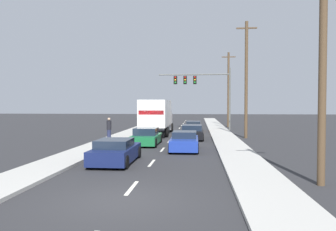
{
  "coord_description": "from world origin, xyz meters",
  "views": [
    {
      "loc": [
        2.35,
        -9.84,
        2.96
      ],
      "look_at": [
        -0.15,
        17.18,
        2.07
      ],
      "focal_mm": 35.05,
      "sensor_mm": 36.0,
      "label": 1
    }
  ],
  "objects_px": {
    "car_navy": "(116,152)",
    "utility_pole_near": "(323,68)",
    "traffic_signal_mast": "(197,84)",
    "car_orange": "(194,127)",
    "utility_pole_far": "(228,89)",
    "box_truck": "(157,115)",
    "car_black": "(192,133)",
    "car_blue": "(184,142)",
    "car_green": "(146,137)",
    "pedestrian_near_corner": "(109,129)",
    "utility_pole_mid": "(246,78)"
  },
  "relations": [
    {
      "from": "box_truck",
      "to": "car_black",
      "type": "relative_size",
      "value": 1.97
    },
    {
      "from": "utility_pole_near",
      "to": "car_green",
      "type": "bearing_deg",
      "value": 125.97
    },
    {
      "from": "car_black",
      "to": "box_truck",
      "type": "bearing_deg",
      "value": 133.86
    },
    {
      "from": "car_blue",
      "to": "pedestrian_near_corner",
      "type": "distance_m",
      "value": 7.63
    },
    {
      "from": "box_truck",
      "to": "car_black",
      "type": "height_order",
      "value": "box_truck"
    },
    {
      "from": "box_truck",
      "to": "car_orange",
      "type": "xyz_separation_m",
      "value": [
        3.52,
        4.08,
        -1.43
      ]
    },
    {
      "from": "box_truck",
      "to": "pedestrian_near_corner",
      "type": "bearing_deg",
      "value": -116.07
    },
    {
      "from": "utility_pole_far",
      "to": "utility_pole_mid",
      "type": "bearing_deg",
      "value": -89.03
    },
    {
      "from": "traffic_signal_mast",
      "to": "utility_pole_far",
      "type": "bearing_deg",
      "value": 51.6
    },
    {
      "from": "utility_pole_near",
      "to": "utility_pole_far",
      "type": "xyz_separation_m",
      "value": [
        -0.52,
        31.63,
        0.79
      ]
    },
    {
      "from": "car_green",
      "to": "utility_pole_mid",
      "type": "bearing_deg",
      "value": 35.16
    },
    {
      "from": "car_black",
      "to": "utility_pole_far",
      "type": "bearing_deg",
      "value": 74.07
    },
    {
      "from": "car_navy",
      "to": "traffic_signal_mast",
      "type": "xyz_separation_m",
      "value": [
        4.08,
        22.63,
        4.84
      ]
    },
    {
      "from": "car_blue",
      "to": "utility_pole_mid",
      "type": "relative_size",
      "value": 0.4
    },
    {
      "from": "car_orange",
      "to": "utility_pole_far",
      "type": "relative_size",
      "value": 0.41
    },
    {
      "from": "traffic_signal_mast",
      "to": "utility_pole_near",
      "type": "relative_size",
      "value": 1.02
    },
    {
      "from": "box_truck",
      "to": "traffic_signal_mast",
      "type": "bearing_deg",
      "value": 60.68
    },
    {
      "from": "car_blue",
      "to": "traffic_signal_mast",
      "type": "xyz_separation_m",
      "value": [
        0.78,
        17.67,
        4.85
      ]
    },
    {
      "from": "box_truck",
      "to": "car_black",
      "type": "xyz_separation_m",
      "value": [
        3.5,
        -3.64,
        -1.41
      ]
    },
    {
      "from": "car_orange",
      "to": "car_black",
      "type": "bearing_deg",
      "value": -90.14
    },
    {
      "from": "car_blue",
      "to": "utility_pole_mid",
      "type": "xyz_separation_m",
      "value": [
        5.1,
        8.32,
        4.72
      ]
    },
    {
      "from": "utility_pole_near",
      "to": "car_blue",
      "type": "bearing_deg",
      "value": 121.38
    },
    {
      "from": "car_green",
      "to": "car_black",
      "type": "bearing_deg",
      "value": 53.06
    },
    {
      "from": "car_black",
      "to": "car_orange",
      "type": "bearing_deg",
      "value": 89.86
    },
    {
      "from": "car_navy",
      "to": "utility_pole_near",
      "type": "relative_size",
      "value": 0.51
    },
    {
      "from": "car_orange",
      "to": "car_black",
      "type": "xyz_separation_m",
      "value": [
        -0.02,
        -7.72,
        0.03
      ]
    },
    {
      "from": "car_blue",
      "to": "car_navy",
      "type": "bearing_deg",
      "value": -123.57
    },
    {
      "from": "car_orange",
      "to": "box_truck",
      "type": "bearing_deg",
      "value": -130.78
    },
    {
      "from": "car_orange",
      "to": "utility_pole_near",
      "type": "height_order",
      "value": "utility_pole_near"
    },
    {
      "from": "box_truck",
      "to": "utility_pole_mid",
      "type": "height_order",
      "value": "utility_pole_mid"
    },
    {
      "from": "traffic_signal_mast",
      "to": "utility_pole_mid",
      "type": "xyz_separation_m",
      "value": [
        4.32,
        -9.35,
        -0.13
      ]
    },
    {
      "from": "car_orange",
      "to": "car_blue",
      "type": "bearing_deg",
      "value": -91.45
    },
    {
      "from": "car_black",
      "to": "pedestrian_near_corner",
      "type": "relative_size",
      "value": 2.51
    },
    {
      "from": "car_navy",
      "to": "car_orange",
      "type": "height_order",
      "value": "car_navy"
    },
    {
      "from": "box_truck",
      "to": "utility_pole_near",
      "type": "relative_size",
      "value": 1.07
    },
    {
      "from": "car_navy",
      "to": "car_orange",
      "type": "bearing_deg",
      "value": 79.46
    },
    {
      "from": "traffic_signal_mast",
      "to": "car_black",
      "type": "bearing_deg",
      "value": -92.3
    },
    {
      "from": "car_navy",
      "to": "traffic_signal_mast",
      "type": "height_order",
      "value": "traffic_signal_mast"
    },
    {
      "from": "box_truck",
      "to": "car_green",
      "type": "height_order",
      "value": "box_truck"
    },
    {
      "from": "car_black",
      "to": "pedestrian_near_corner",
      "type": "bearing_deg",
      "value": -158.0
    },
    {
      "from": "car_green",
      "to": "utility_pole_far",
      "type": "height_order",
      "value": "utility_pole_far"
    },
    {
      "from": "car_navy",
      "to": "traffic_signal_mast",
      "type": "bearing_deg",
      "value": 79.79
    },
    {
      "from": "car_blue",
      "to": "utility_pole_near",
      "type": "height_order",
      "value": "utility_pole_near"
    },
    {
      "from": "car_orange",
      "to": "car_green",
      "type": "bearing_deg",
      "value": -105.32
    },
    {
      "from": "car_green",
      "to": "car_blue",
      "type": "bearing_deg",
      "value": -41.99
    },
    {
      "from": "car_orange",
      "to": "utility_pole_far",
      "type": "distance_m",
      "value": 10.28
    },
    {
      "from": "box_truck",
      "to": "pedestrian_near_corner",
      "type": "xyz_separation_m",
      "value": [
        -3.08,
        -6.3,
        -0.94
      ]
    },
    {
      "from": "utility_pole_far",
      "to": "pedestrian_near_corner",
      "type": "bearing_deg",
      "value": -121.02
    },
    {
      "from": "car_green",
      "to": "utility_pole_far",
      "type": "bearing_deg",
      "value": 68.85
    },
    {
      "from": "traffic_signal_mast",
      "to": "pedestrian_near_corner",
      "type": "bearing_deg",
      "value": -117.8
    }
  ]
}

